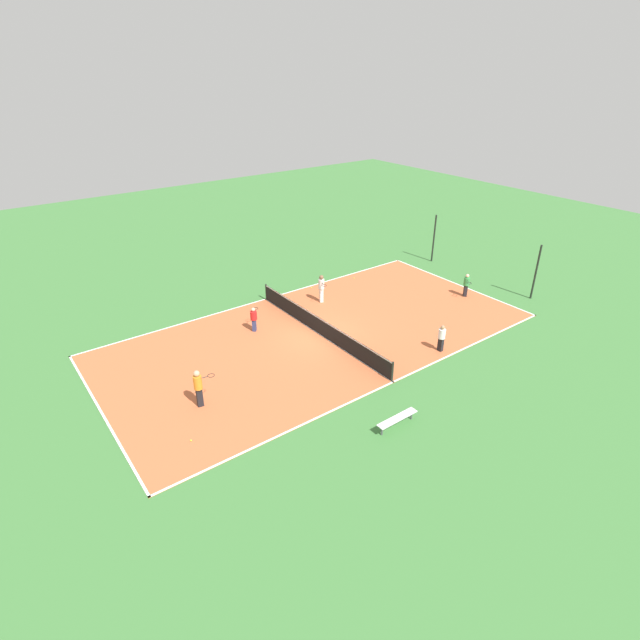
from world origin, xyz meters
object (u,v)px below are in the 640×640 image
bench (397,419)px  fence_post_back_right (536,272)px  player_far_white (321,287)px  tennis_net (320,326)px  tennis_ball_left_sideline (311,288)px  player_coach_red (254,318)px  fence_post_back_left (434,238)px  player_far_green (466,284)px  player_near_white (442,337)px  player_center_orange (198,386)px  tennis_ball_far_baseline (354,278)px  tennis_ball_near_net (191,440)px

bench → fence_post_back_right: bearing=14.2°
bench → player_far_white: bearing=67.7°
tennis_net → tennis_ball_left_sideline: size_ratio=166.41×
player_far_white → player_coach_red: size_ratio=1.26×
player_coach_red → fence_post_back_left: size_ratio=0.40×
player_far_green → player_coach_red: bearing=-67.6°
tennis_ball_left_sideline → fence_post_back_right: 14.05m
tennis_ball_left_sideline → fence_post_back_left: bearing=83.0°
player_near_white → player_coach_red: bearing=-142.6°
bench → player_coach_red: size_ratio=1.41×
player_far_white → fence_post_back_left: fence_post_back_left is taller
tennis_net → player_far_white: 4.20m
tennis_net → player_center_orange: player_center_orange is taller
player_near_white → player_center_orange: bearing=-107.9°
player_coach_red → player_near_white: bearing=-98.9°
player_coach_red → tennis_ball_far_baseline: bearing=-35.1°
player_near_white → tennis_ball_far_baseline: (-10.02, 2.68, -0.79)m
tennis_ball_near_net → player_far_green: bearing=97.1°
bench → player_center_orange: 8.43m
tennis_ball_left_sideline → tennis_ball_near_net: size_ratio=1.00×
player_coach_red → player_far_green: bearing=-66.8°
tennis_ball_left_sideline → tennis_ball_near_net: bearing=-53.4°
fence_post_back_right → tennis_ball_left_sideline: bearing=-133.0°
tennis_ball_left_sideline → fence_post_back_left: size_ratio=0.02×
tennis_ball_far_baseline → player_near_white: bearing=-14.9°
player_coach_red → tennis_ball_far_baseline: player_coach_red is taller
tennis_ball_left_sideline → player_far_white: bearing=-19.7°
player_coach_red → fence_post_back_right: 17.50m
tennis_ball_far_baseline → fence_post_back_left: bearing=83.4°
player_far_green → fence_post_back_right: fence_post_back_right is taller
bench → player_far_green: 14.16m
player_center_orange → tennis_ball_left_sideline: player_center_orange is taller
tennis_ball_near_net → fence_post_back_left: bearing=109.5°
tennis_net → bench: bearing=-14.7°
player_far_white → player_near_white: player_far_white is taller
player_far_green → fence_post_back_left: size_ratio=0.43×
player_far_white → tennis_ball_near_net: size_ratio=25.97×
player_center_orange → tennis_ball_near_net: player_center_orange is taller
tennis_net → fence_post_back_right: fence_post_back_right is taller
player_far_white → tennis_ball_near_net: 13.86m
bench → player_coach_red: 10.63m
bench → fence_post_back_left: (-12.23, 15.62, 1.36)m
bench → player_near_white: bearing=26.5°
player_far_green → tennis_ball_left_sideline: (-6.86, -7.08, -0.81)m
tennis_ball_left_sideline → tennis_ball_near_net: 15.62m
bench → player_near_white: 6.77m
player_center_orange → tennis_ball_far_baseline: player_center_orange is taller
tennis_ball_left_sideline → fence_post_back_right: fence_post_back_right is taller
player_far_green → player_near_white: bearing=-21.4°
bench → fence_post_back_right: size_ratio=0.56×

